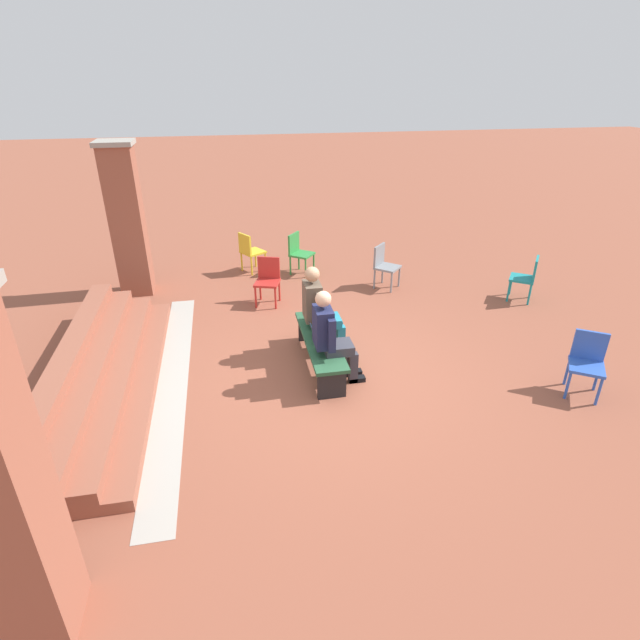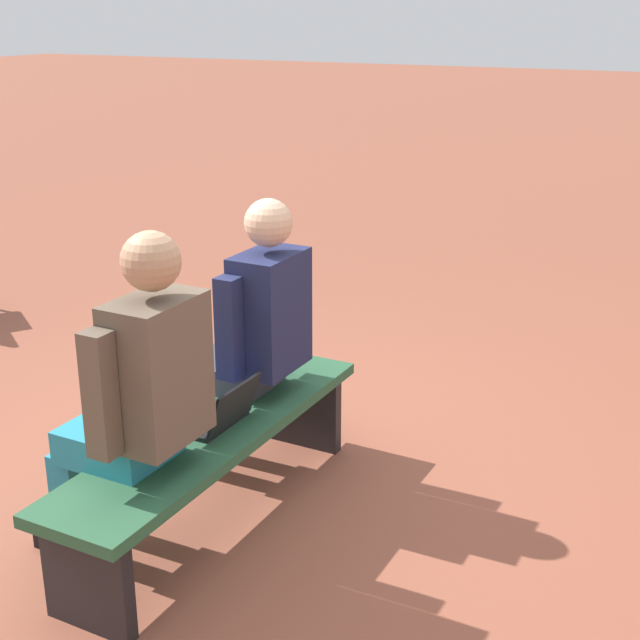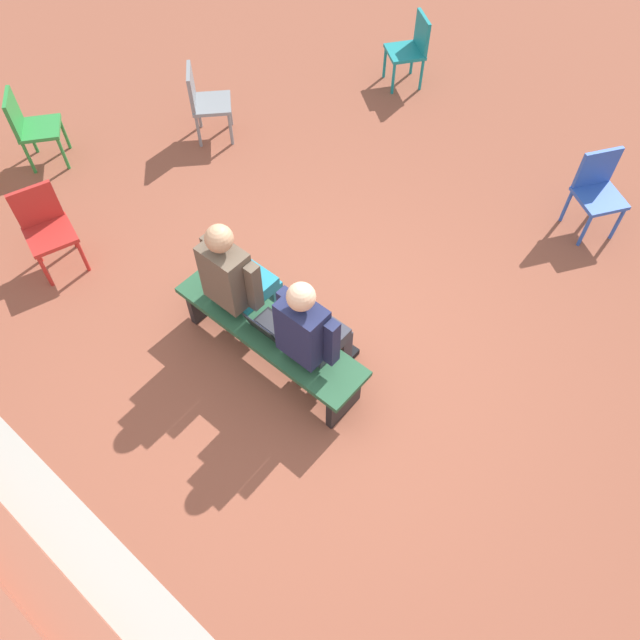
{
  "view_description": "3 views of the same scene",
  "coord_description": "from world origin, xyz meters",
  "px_view_note": "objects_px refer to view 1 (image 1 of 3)",
  "views": [
    {
      "loc": [
        -5.75,
        1.26,
        3.82
      ],
      "look_at": [
        -0.29,
        0.21,
        1.04
      ],
      "focal_mm": 28.0,
      "sensor_mm": 36.0,
      "label": 1
    },
    {
      "loc": [
        3.07,
        2.06,
        2.11
      ],
      "look_at": [
        0.2,
        0.54,
        0.96
      ],
      "focal_mm": 50.0,
      "sensor_mm": 36.0,
      "label": 2
    },
    {
      "loc": [
        -1.93,
        2.06,
        4.58
      ],
      "look_at": [
        -0.05,
        -0.14,
        0.63
      ],
      "focal_mm": 35.0,
      "sensor_mm": 36.0,
      "label": 3
    }
  ],
  "objects_px": {
    "plastic_chair_foreground": "(299,251)",
    "plastic_chair_far_right": "(527,276)",
    "plastic_chair_near_bench_right": "(587,360)",
    "laptop": "(319,336)",
    "plastic_chair_far_left": "(268,278)",
    "person_adult": "(320,308)",
    "plastic_chair_mid_courtyard": "(250,250)",
    "plastic_chair_near_bench_left": "(384,264)",
    "bench": "(320,344)",
    "person_student": "(331,335)"
  },
  "relations": [
    {
      "from": "plastic_chair_far_right",
      "to": "person_student",
      "type": "bearing_deg",
      "value": 115.63
    },
    {
      "from": "person_adult",
      "to": "plastic_chair_far_left",
      "type": "xyz_separation_m",
      "value": [
        1.96,
        0.57,
        -0.25
      ]
    },
    {
      "from": "person_student",
      "to": "person_adult",
      "type": "xyz_separation_m",
      "value": [
        0.8,
        -0.0,
        0.01
      ]
    },
    {
      "from": "laptop",
      "to": "person_student",
      "type": "bearing_deg",
      "value": -168.72
    },
    {
      "from": "person_adult",
      "to": "person_student",
      "type": "bearing_deg",
      "value": 179.87
    },
    {
      "from": "bench",
      "to": "plastic_chair_foreground",
      "type": "distance_m",
      "value": 3.74
    },
    {
      "from": "plastic_chair_near_bench_left",
      "to": "plastic_chair_near_bench_right",
      "type": "bearing_deg",
      "value": -159.31
    },
    {
      "from": "laptop",
      "to": "plastic_chair_near_bench_right",
      "type": "height_order",
      "value": "plastic_chair_near_bench_right"
    },
    {
      "from": "plastic_chair_foreground",
      "to": "plastic_chair_far_left",
      "type": "xyz_separation_m",
      "value": [
        -1.38,
        0.77,
        0.0
      ]
    },
    {
      "from": "plastic_chair_foreground",
      "to": "plastic_chair_far_right",
      "type": "height_order",
      "value": "same"
    },
    {
      "from": "person_adult",
      "to": "plastic_chair_mid_courtyard",
      "type": "relative_size",
      "value": 1.64
    },
    {
      "from": "laptop",
      "to": "plastic_chair_near_bench_right",
      "type": "distance_m",
      "value": 3.52
    },
    {
      "from": "plastic_chair_foreground",
      "to": "plastic_chair_far_right",
      "type": "distance_m",
      "value": 4.45
    },
    {
      "from": "bench",
      "to": "person_student",
      "type": "distance_m",
      "value": 0.55
    },
    {
      "from": "laptop",
      "to": "plastic_chair_foreground",
      "type": "distance_m",
      "value": 3.75
    },
    {
      "from": "plastic_chair_foreground",
      "to": "bench",
      "type": "bearing_deg",
      "value": 175.87
    },
    {
      "from": "person_adult",
      "to": "plastic_chair_mid_courtyard",
      "type": "distance_m",
      "value": 3.69
    },
    {
      "from": "laptop",
      "to": "plastic_chair_far_left",
      "type": "distance_m",
      "value": 2.41
    },
    {
      "from": "laptop",
      "to": "plastic_chair_far_right",
      "type": "relative_size",
      "value": 0.38
    },
    {
      "from": "person_student",
      "to": "plastic_chair_near_bench_right",
      "type": "relative_size",
      "value": 1.6
    },
    {
      "from": "person_adult",
      "to": "laptop",
      "type": "height_order",
      "value": "person_adult"
    },
    {
      "from": "bench",
      "to": "plastic_chair_far_left",
      "type": "relative_size",
      "value": 2.14
    },
    {
      "from": "plastic_chair_near_bench_right",
      "to": "plastic_chair_near_bench_left",
      "type": "bearing_deg",
      "value": 20.69
    },
    {
      "from": "plastic_chair_foreground",
      "to": "plastic_chair_near_bench_right",
      "type": "xyz_separation_m",
      "value": [
        -5.02,
        -3.0,
        0.0
      ]
    },
    {
      "from": "plastic_chair_near_bench_right",
      "to": "plastic_chair_mid_courtyard",
      "type": "relative_size",
      "value": 1.0
    },
    {
      "from": "plastic_chair_far_right",
      "to": "plastic_chair_mid_courtyard",
      "type": "xyz_separation_m",
      "value": [
        2.45,
        4.86,
        0.0
      ]
    },
    {
      "from": "person_adult",
      "to": "plastic_chair_mid_courtyard",
      "type": "height_order",
      "value": "person_adult"
    },
    {
      "from": "person_adult",
      "to": "plastic_chair_foreground",
      "type": "xyz_separation_m",
      "value": [
        3.34,
        -0.2,
        -0.25
      ]
    },
    {
      "from": "bench",
      "to": "plastic_chair_near_bench_left",
      "type": "bearing_deg",
      "value": -33.76
    },
    {
      "from": "plastic_chair_foreground",
      "to": "plastic_chair_near_bench_right",
      "type": "bearing_deg",
      "value": -149.13
    },
    {
      "from": "plastic_chair_near_bench_left",
      "to": "bench",
      "type": "bearing_deg",
      "value": 146.24
    },
    {
      "from": "plastic_chair_near_bench_left",
      "to": "plastic_chair_far_right",
      "type": "distance_m",
      "value": 2.61
    },
    {
      "from": "person_student",
      "to": "plastic_chair_far_right",
      "type": "bearing_deg",
      "value": -64.37
    },
    {
      "from": "person_adult",
      "to": "plastic_chair_near_bench_left",
      "type": "height_order",
      "value": "person_adult"
    },
    {
      "from": "person_student",
      "to": "plastic_chair_near_bench_right",
      "type": "xyz_separation_m",
      "value": [
        -0.88,
        -3.2,
        -0.24
      ]
    },
    {
      "from": "plastic_chair_near_bench_left",
      "to": "person_student",
      "type": "bearing_deg",
      "value": 150.9
    },
    {
      "from": "laptop",
      "to": "person_adult",
      "type": "bearing_deg",
      "value": -11.47
    },
    {
      "from": "plastic_chair_near_bench_left",
      "to": "plastic_chair_mid_courtyard",
      "type": "distance_m",
      "value": 2.83
    },
    {
      "from": "plastic_chair_foreground",
      "to": "plastic_chair_far_right",
      "type": "bearing_deg",
      "value": -119.46
    },
    {
      "from": "plastic_chair_foreground",
      "to": "plastic_chair_far_left",
      "type": "bearing_deg",
      "value": 150.82
    },
    {
      "from": "person_student",
      "to": "plastic_chair_far_left",
      "type": "height_order",
      "value": "person_student"
    },
    {
      "from": "plastic_chair_near_bench_right",
      "to": "plastic_chair_far_left",
      "type": "distance_m",
      "value": 5.24
    },
    {
      "from": "person_adult",
      "to": "plastic_chair_near_bench_right",
      "type": "bearing_deg",
      "value": -117.64
    },
    {
      "from": "laptop",
      "to": "plastic_chair_mid_courtyard",
      "type": "xyz_separation_m",
      "value": [
        4.0,
        0.71,
        -0.02
      ]
    },
    {
      "from": "laptop",
      "to": "plastic_chair_near_bench_right",
      "type": "relative_size",
      "value": 0.38
    },
    {
      "from": "person_adult",
      "to": "plastic_chair_near_bench_right",
      "type": "height_order",
      "value": "person_adult"
    },
    {
      "from": "person_adult",
      "to": "laptop",
      "type": "bearing_deg",
      "value": 168.53
    },
    {
      "from": "laptop",
      "to": "plastic_chair_near_bench_right",
      "type": "bearing_deg",
      "value": -111.23
    },
    {
      "from": "person_adult",
      "to": "plastic_chair_near_bench_right",
      "type": "xyz_separation_m",
      "value": [
        -1.67,
        -3.2,
        -0.25
      ]
    },
    {
      "from": "bench",
      "to": "person_student",
      "type": "bearing_deg",
      "value": -170.72
    }
  ]
}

